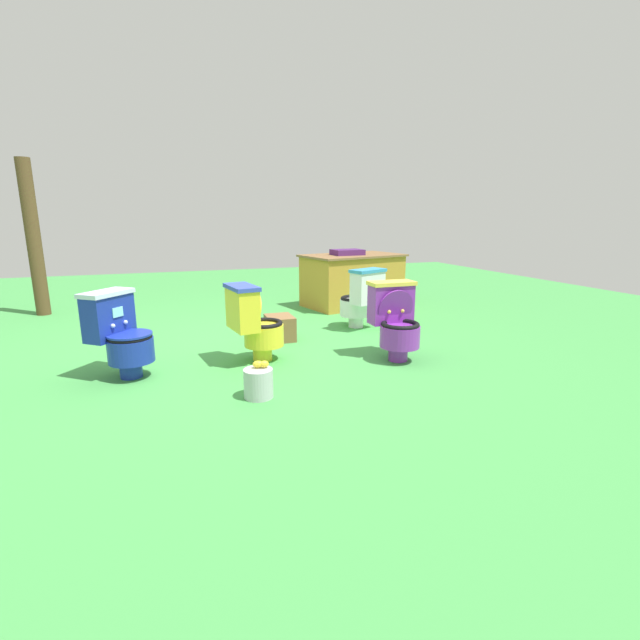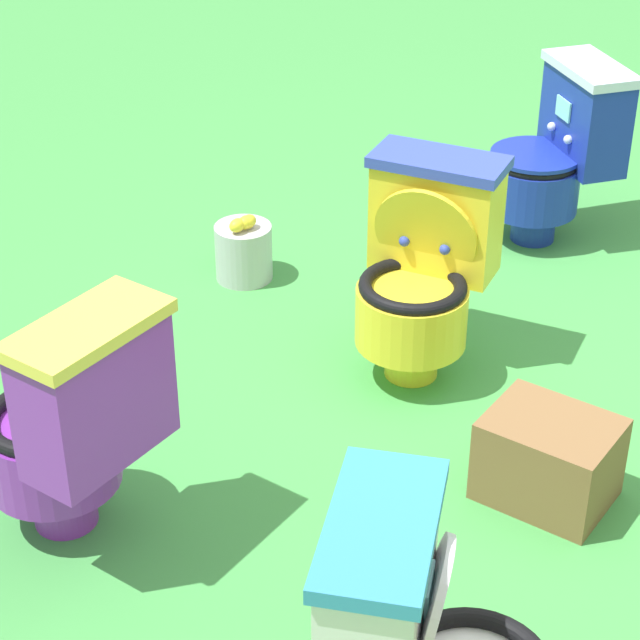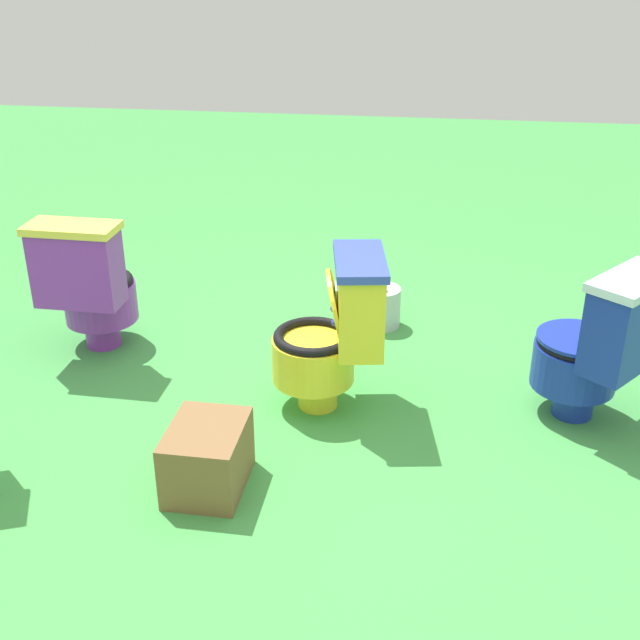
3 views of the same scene
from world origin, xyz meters
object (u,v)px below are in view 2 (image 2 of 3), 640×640
object	(u,v)px
toilet_blue	(556,153)
small_crate	(548,459)
toilet_yellow	(423,268)
lemon_bucket	(244,251)
toilet_purple	(71,423)

from	to	relation	value
toilet_blue	small_crate	size ratio (longest dim) A/B	1.99
small_crate	toilet_yellow	bearing A→B (deg)	-121.46
toilet_yellow	lemon_bucket	size ratio (longest dim) A/B	2.63
small_crate	toilet_purple	bearing A→B (deg)	-49.13
lemon_bucket	toilet_purple	bearing A→B (deg)	20.03
toilet_purple	toilet_blue	distance (m)	2.42
small_crate	lemon_bucket	xyz separation A→B (m)	(-0.55, -1.52, -0.01)
toilet_yellow	small_crate	xyz separation A→B (m)	(0.41, 0.66, -0.24)
toilet_purple	toilet_blue	bearing A→B (deg)	-6.33
toilet_yellow	toilet_blue	distance (m)	1.13
toilet_purple	small_crate	size ratio (longest dim) A/B	1.99
toilet_yellow	small_crate	distance (m)	0.81
lemon_bucket	small_crate	bearing A→B (deg)	70.22
toilet_purple	small_crate	world-z (taller)	toilet_purple
toilet_yellow	toilet_purple	size ratio (longest dim) A/B	1.00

